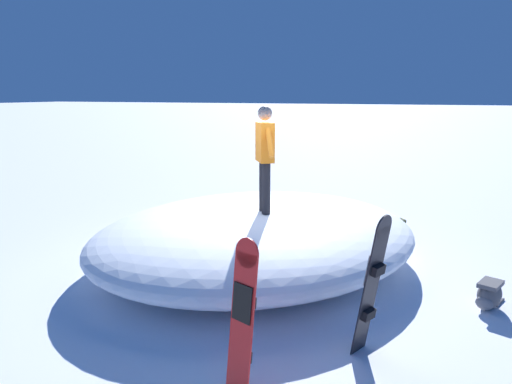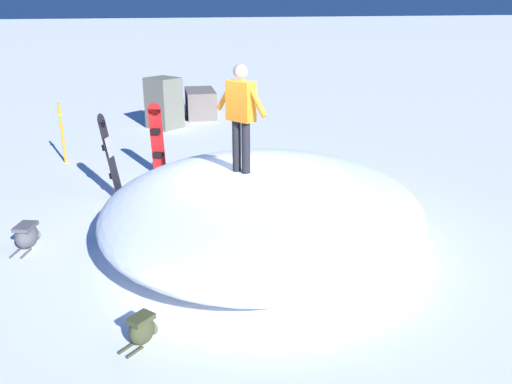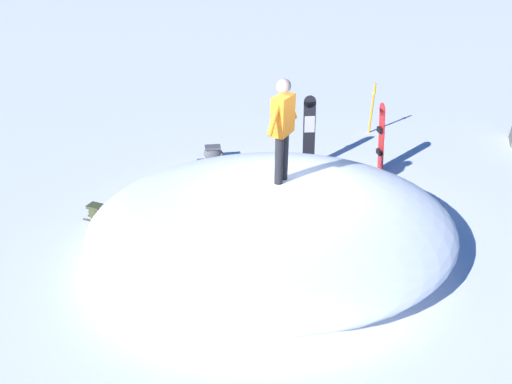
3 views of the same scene
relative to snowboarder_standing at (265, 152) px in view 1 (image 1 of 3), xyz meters
name	(u,v)px [view 1 (image 1 of 3)]	position (x,y,z in m)	size (l,w,h in m)	color
ground	(254,273)	(-0.23, 0.09, -2.00)	(240.00, 240.00, 0.00)	white
snow_mound	(257,234)	(0.32, 0.26, -1.50)	(6.03, 5.10, 1.00)	white
snowboarder_standing	(265,152)	(0.00, 0.00, 0.00)	(0.92, 0.64, 1.73)	black
snowboard_primary_upright	(243,320)	(-3.30, -1.03, -1.16)	(0.29, 0.34, 1.63)	red
snowboard_secondary_upright	(372,284)	(-2.04, -2.05, -1.13)	(0.37, 0.38, 1.68)	black
backpack_near	(489,295)	(-0.20, -3.41, -1.80)	(0.71, 0.46, 0.39)	#4C4C51
backpack_far	(397,227)	(2.83, -1.89, -1.82)	(0.45, 0.49, 0.36)	#383D23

